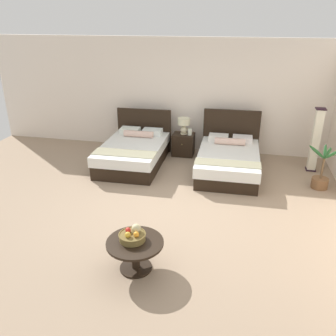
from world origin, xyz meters
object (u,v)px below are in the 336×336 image
at_px(bed_near_corner, 228,160).
at_px(nightstand, 183,144).
at_px(bed_near_window, 134,152).
at_px(coffee_table, 135,249).
at_px(vase, 190,132).
at_px(floor_lamp_corner, 315,140).
at_px(table_lamp, 184,124).
at_px(fruit_bowl, 133,235).
at_px(potted_palm, 321,177).

distance_m(bed_near_corner, nightstand, 1.39).
height_order(bed_near_window, coffee_table, bed_near_window).
bearing_deg(bed_near_window, vase, 33.29).
bearing_deg(floor_lamp_corner, table_lamp, 173.29).
xyz_separation_m(bed_near_window, floor_lamp_corner, (3.98, 0.48, 0.41)).
relative_size(nightstand, fruit_bowl, 1.46).
relative_size(bed_near_window, bed_near_corner, 1.00).
height_order(bed_near_corner, coffee_table, bed_near_corner).
distance_m(table_lamp, vase, 0.24).
xyz_separation_m(bed_near_corner, nightstand, (-1.14, 0.80, -0.01)).
bearing_deg(nightstand, fruit_bowl, -89.10).
xyz_separation_m(bed_near_corner, floor_lamp_corner, (1.82, 0.47, 0.42)).
height_order(fruit_bowl, potted_palm, potted_palm).
relative_size(bed_near_corner, potted_palm, 2.18).
distance_m(bed_near_window, bed_near_corner, 2.16).
bearing_deg(table_lamp, floor_lamp_corner, -6.71).
relative_size(bed_near_corner, table_lamp, 5.37).
height_order(coffee_table, floor_lamp_corner, floor_lamp_corner).
bearing_deg(floor_lamp_corner, nightstand, 173.67).
distance_m(bed_near_corner, table_lamp, 1.49).
bearing_deg(potted_palm, bed_near_window, 173.97).
bearing_deg(potted_palm, nightstand, 157.60).
bearing_deg(bed_near_corner, coffee_table, -106.16).
height_order(bed_near_corner, floor_lamp_corner, floor_lamp_corner).
relative_size(fruit_bowl, potted_palm, 0.38).
distance_m(table_lamp, potted_palm, 3.29).
xyz_separation_m(bed_near_window, table_lamp, (1.02, 0.83, 0.50)).
bearing_deg(potted_palm, fruit_bowl, -133.24).
bearing_deg(coffee_table, potted_palm, 47.46).
distance_m(nightstand, coffee_table, 4.38).
bearing_deg(coffee_table, floor_lamp_corner, 54.83).
bearing_deg(bed_near_window, coffee_table, -72.53).
xyz_separation_m(nightstand, floor_lamp_corner, (2.96, -0.33, 0.43)).
bearing_deg(vase, potted_palm, -22.82).
bearing_deg(bed_near_window, fruit_bowl, -72.93).
xyz_separation_m(bed_near_window, bed_near_corner, (2.16, 0.01, -0.01)).
bearing_deg(nightstand, bed_near_corner, -34.99).
bearing_deg(potted_palm, bed_near_corner, 166.81).
bearing_deg(nightstand, table_lamp, 90.00).
xyz_separation_m(fruit_bowl, floor_lamp_corner, (2.89, 4.01, 0.20)).
relative_size(vase, coffee_table, 0.20).
height_order(coffee_table, potted_palm, potted_palm).
xyz_separation_m(coffee_table, fruit_bowl, (-0.04, 0.04, 0.19)).
height_order(floor_lamp_corner, potted_palm, floor_lamp_corner).
distance_m(coffee_table, fruit_bowl, 0.19).
distance_m(table_lamp, floor_lamp_corner, 2.98).
xyz_separation_m(table_lamp, vase, (0.16, -0.06, -0.17)).
height_order(table_lamp, potted_palm, potted_palm).
distance_m(nightstand, table_lamp, 0.52).
bearing_deg(table_lamp, fruit_bowl, -89.10).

